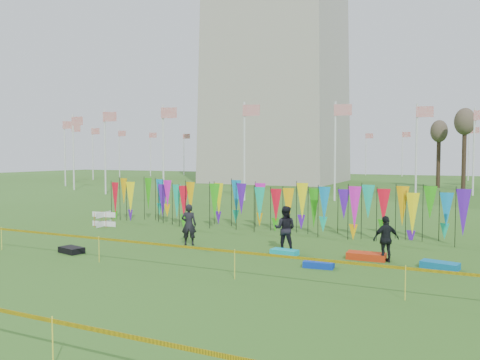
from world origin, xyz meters
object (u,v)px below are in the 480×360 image
at_px(person_left, 189,225).
at_px(kite_bag_turquoise, 284,252).
at_px(person_right, 386,239).
at_px(kite_bag_teal, 440,265).
at_px(kite_bag_black, 72,250).
at_px(kite_bag_blue, 319,264).
at_px(kite_bag_red, 366,256).
at_px(person_mid, 285,229).
at_px(box_kite, 104,219).

height_order(person_left, kite_bag_turquoise, person_left).
xyz_separation_m(person_right, kite_bag_teal, (1.72, -0.22, -0.69)).
xyz_separation_m(person_right, kite_bag_black, (-10.93, -3.47, -0.69)).
distance_m(kite_bag_turquoise, kite_bag_blue, 2.17).
relative_size(person_left, kite_bag_turquoise, 1.71).
bearing_deg(kite_bag_red, person_right, -10.62).
relative_size(person_left, kite_bag_red, 1.28).
distance_m(person_right, kite_bag_black, 11.49).
bearing_deg(kite_bag_turquoise, person_right, 5.80).
bearing_deg(kite_bag_blue, kite_bag_red, 57.26).
relative_size(person_mid, kite_bag_black, 1.80).
xyz_separation_m(person_mid, person_right, (3.75, -0.24, -0.07)).
bearing_deg(person_mid, kite_bag_turquoise, 99.89).
bearing_deg(kite_bag_turquoise, kite_bag_teal, 1.56).
height_order(person_mid, person_right, person_mid).
relative_size(person_right, kite_bag_teal, 1.39).
relative_size(kite_bag_turquoise, kite_bag_red, 0.75).
distance_m(box_kite, kite_bag_black, 6.59).
bearing_deg(person_right, kite_bag_turquoise, -30.37).
bearing_deg(person_left, kite_bag_red, 161.51).
bearing_deg(person_mid, box_kite, -18.44).
height_order(kite_bag_turquoise, kite_bag_blue, kite_bag_blue).
xyz_separation_m(box_kite, kite_bag_teal, (16.06, -2.38, -0.27)).
distance_m(person_right, kite_bag_turquoise, 3.64).
bearing_deg(kite_bag_blue, person_mid, 133.57).
bearing_deg(kite_bag_red, kite_bag_black, -160.66).
bearing_deg(person_mid, person_left, -0.71).
relative_size(kite_bag_red, kite_bag_teal, 1.15).
relative_size(kite_bag_turquoise, kite_bag_teal, 0.86).
distance_m(kite_bag_red, kite_bag_black, 10.86).
relative_size(person_left, person_mid, 0.97).
height_order(person_left, person_mid, person_mid).
bearing_deg(kite_bag_teal, person_mid, 175.20).
height_order(person_right, kite_bag_teal, person_right).
bearing_deg(box_kite, kite_bag_turquoise, -13.17).
distance_m(person_left, kite_bag_red, 7.10).
bearing_deg(kite_bag_teal, person_left, -179.63).
height_order(box_kite, person_left, person_left).
height_order(person_right, kite_bag_turquoise, person_right).
relative_size(kite_bag_red, kite_bag_black, 1.37).
bearing_deg(kite_bag_red, kite_bag_turquoise, -170.38).
height_order(box_kite, kite_bag_blue, box_kite).
distance_m(kite_bag_red, kite_bag_teal, 2.43).
height_order(kite_bag_red, kite_bag_black, kite_bag_red).
relative_size(kite_bag_blue, kite_bag_teal, 0.85).
bearing_deg(kite_bag_turquoise, kite_bag_blue, -39.20).
distance_m(person_left, kite_bag_teal, 9.48).
height_order(kite_bag_blue, kite_bag_red, kite_bag_red).
distance_m(person_right, kite_bag_red, 0.97).
xyz_separation_m(person_right, kite_bag_turquoise, (-3.56, -0.36, -0.70)).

